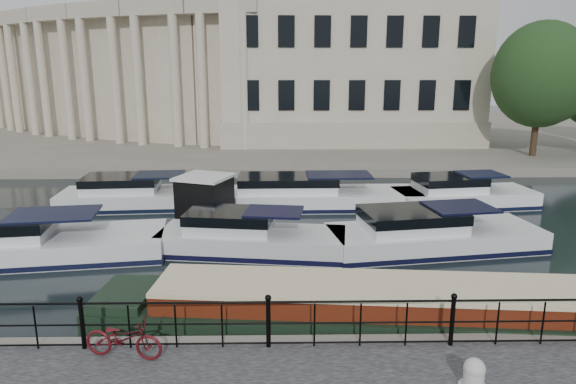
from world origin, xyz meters
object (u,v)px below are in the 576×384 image
(bicycle, at_px, (123,338))
(mooring_bollard, at_px, (474,374))
(harbour_hut, at_px, (205,202))
(narrowboat, at_px, (425,316))

(bicycle, xyz_separation_m, mooring_bollard, (6.94, -1.18, -0.16))
(bicycle, height_order, mooring_bollard, bicycle)
(bicycle, height_order, harbour_hut, harbour_hut)
(mooring_bollard, distance_m, narrowboat, 3.28)
(mooring_bollard, bearing_deg, bicycle, 170.34)
(narrowboat, xyz_separation_m, harbour_hut, (-6.82, 9.23, 0.59))
(harbour_hut, bearing_deg, mooring_bollard, -40.24)
(bicycle, distance_m, mooring_bollard, 7.04)
(bicycle, distance_m, narrowboat, 7.27)
(mooring_bollard, relative_size, narrowboat, 0.04)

